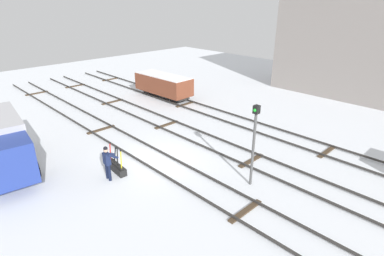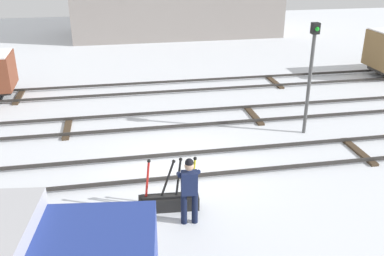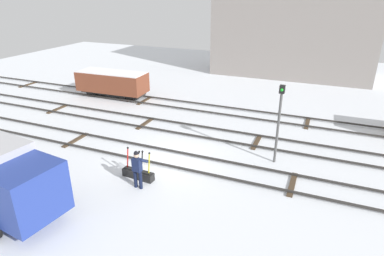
% 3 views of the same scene
% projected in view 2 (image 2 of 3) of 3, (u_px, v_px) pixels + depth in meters
% --- Properties ---
extents(ground_plane, '(60.00, 60.00, 0.00)m').
position_uv_depth(ground_plane, '(179.00, 169.00, 12.90)').
color(ground_plane, silver).
extents(track_main_line, '(44.00, 1.94, 0.18)m').
position_uv_depth(track_main_line, '(179.00, 165.00, 12.85)').
color(track_main_line, '#2D2B28').
rests_on(track_main_line, ground_plane).
extents(track_siding_near, '(44.00, 1.94, 0.18)m').
position_uv_depth(track_siding_near, '(164.00, 120.00, 16.14)').
color(track_siding_near, '#2D2B28').
rests_on(track_siding_near, ground_plane).
extents(track_siding_far, '(44.00, 1.94, 0.18)m').
position_uv_depth(track_siding_far, '(153.00, 88.00, 19.69)').
color(track_siding_far, '#2D2B28').
rests_on(track_siding_far, ground_plane).
extents(switch_lever_frame, '(1.54, 0.47, 1.45)m').
position_uv_depth(switch_lever_frame, '(169.00, 200.00, 10.86)').
color(switch_lever_frame, black).
rests_on(switch_lever_frame, ground_plane).
extents(rail_worker, '(0.56, 0.67, 1.74)m').
position_uv_depth(rail_worker, '(189.00, 187.00, 10.06)').
color(rail_worker, '#111831').
rests_on(rail_worker, ground_plane).
extents(signal_post, '(0.24, 0.32, 3.87)m').
position_uv_depth(signal_post, '(311.00, 68.00, 14.39)').
color(signal_post, '#4C4C4C').
rests_on(signal_post, ground_plane).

